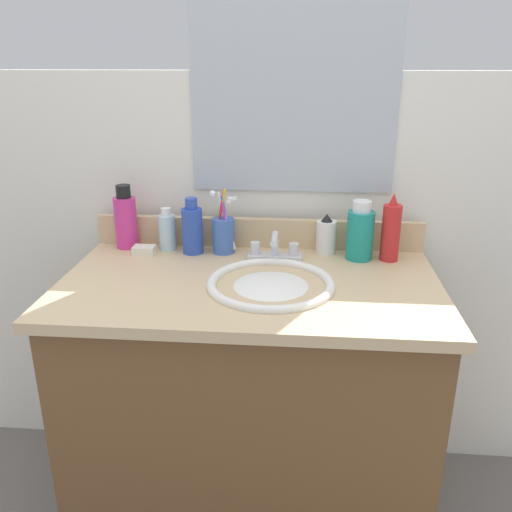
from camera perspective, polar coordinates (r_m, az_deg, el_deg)
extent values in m
plane|color=#66605B|center=(1.86, -0.59, -25.40)|extent=(6.00, 6.00, 0.00)
cube|color=brown|center=(1.61, -0.64, -16.04)|extent=(0.96, 0.52, 0.75)
cube|color=#D1B284|center=(1.41, -0.71, -3.19)|extent=(1.00, 0.57, 0.03)
cube|color=#D1B284|center=(1.65, 0.21, 2.50)|extent=(1.00, 0.02, 0.09)
cube|color=white|center=(1.77, 0.36, -2.36)|extent=(2.10, 0.04, 1.30)
cube|color=#B2BCC6|center=(1.61, 4.06, 16.74)|extent=(0.60, 0.01, 0.56)
torus|color=white|center=(1.38, 1.59, -2.99)|extent=(0.33, 0.33, 0.02)
ellipsoid|color=white|center=(1.40, 1.57, -4.68)|extent=(0.28, 0.28, 0.11)
cylinder|color=#B2B5BA|center=(1.41, 1.56, -5.97)|extent=(0.04, 0.04, 0.01)
cube|color=silver|center=(1.56, 2.03, -0.04)|extent=(0.16, 0.05, 0.01)
cylinder|color=silver|center=(1.55, 2.05, 1.21)|extent=(0.02, 0.02, 0.06)
cylinder|color=silver|center=(1.51, 1.99, 1.85)|extent=(0.02, 0.09, 0.02)
cylinder|color=silver|center=(1.56, 0.02, 0.85)|extent=(0.03, 0.03, 0.04)
cylinder|color=silver|center=(1.55, 4.07, 0.73)|extent=(0.03, 0.03, 0.04)
cylinder|color=silver|center=(1.64, -9.45, 2.49)|extent=(0.05, 0.05, 0.11)
cylinder|color=white|center=(1.62, -9.58, 4.68)|extent=(0.03, 0.03, 0.02)
cylinder|color=#D8338C|center=(1.68, -13.70, 3.48)|extent=(0.07, 0.07, 0.16)
cylinder|color=black|center=(1.66, -13.98, 6.71)|extent=(0.04, 0.04, 0.04)
cylinder|color=teal|center=(1.57, 11.04, 2.17)|extent=(0.08, 0.08, 0.14)
cylinder|color=white|center=(1.54, 11.25, 5.22)|extent=(0.05, 0.05, 0.03)
cylinder|color=#2D4CB2|center=(1.60, -6.80, 2.66)|extent=(0.06, 0.06, 0.14)
cylinder|color=#2D4CB2|center=(1.58, -6.93, 5.58)|extent=(0.04, 0.04, 0.03)
cylinder|color=red|center=(1.57, 14.18, 2.39)|extent=(0.05, 0.05, 0.16)
cone|color=red|center=(1.55, 14.49, 5.91)|extent=(0.03, 0.03, 0.04)
cylinder|color=white|center=(1.61, 7.48, 2.02)|extent=(0.06, 0.06, 0.10)
cone|color=black|center=(1.59, 7.58, 4.08)|extent=(0.03, 0.03, 0.02)
cylinder|color=#3F66B7|center=(1.60, -3.50, 2.19)|extent=(0.07, 0.07, 0.11)
cylinder|color=white|center=(1.58, -3.14, 3.73)|extent=(0.06, 0.02, 0.17)
cube|color=white|center=(1.55, -2.34, 6.17)|extent=(0.01, 0.02, 0.01)
cylinder|color=#B23FBF|center=(1.58, -3.24, 3.48)|extent=(0.03, 0.03, 0.16)
cube|color=white|center=(1.55, -2.90, 5.82)|extent=(0.01, 0.02, 0.01)
cylinder|color=#D8333F|center=(1.58, -3.95, 3.87)|extent=(0.04, 0.02, 0.18)
cube|color=white|center=(1.56, -4.64, 6.63)|extent=(0.01, 0.02, 0.01)
cylinder|color=yellow|center=(1.59, -3.93, 3.94)|extent=(0.05, 0.02, 0.18)
cube|color=white|center=(1.57, -4.66, 6.73)|extent=(0.01, 0.02, 0.01)
cylinder|color=blue|center=(1.59, -3.17, 3.59)|extent=(0.03, 0.03, 0.16)
cube|color=white|center=(1.58, -2.80, 6.08)|extent=(0.01, 0.02, 0.01)
cube|color=white|center=(1.63, -11.86, 0.64)|extent=(0.06, 0.04, 0.02)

